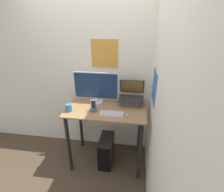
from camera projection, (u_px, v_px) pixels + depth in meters
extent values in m
plane|color=#473828|center=(103.00, 176.00, 2.48)|extent=(12.00, 12.00, 0.00)
cube|color=silver|center=(111.00, 73.00, 2.60)|extent=(6.00, 0.05, 2.60)
cube|color=gold|center=(105.00, 54.00, 2.47)|extent=(0.38, 0.01, 0.40)
cube|color=silver|center=(158.00, 96.00, 1.85)|extent=(0.05, 6.00, 2.60)
cube|color=#3359B2|center=(154.00, 87.00, 2.03)|extent=(0.01, 0.37, 0.38)
cube|color=#936D47|center=(106.00, 108.00, 2.39)|extent=(1.08, 0.66, 0.02)
cylinder|color=black|center=(69.00, 145.00, 2.40)|extent=(0.05, 0.05, 0.91)
cylinder|color=black|center=(140.00, 152.00, 2.28)|extent=(0.05, 0.05, 0.91)
cylinder|color=black|center=(81.00, 123.00, 2.89)|extent=(0.05, 0.05, 0.91)
cylinder|color=black|center=(140.00, 128.00, 2.77)|extent=(0.05, 0.05, 0.91)
cube|color=#4C4C51|center=(131.00, 102.00, 2.45)|extent=(0.24, 0.17, 0.08)
cube|color=#262628|center=(131.00, 99.00, 2.43)|extent=(0.34, 0.24, 0.02)
cube|color=#262628|center=(132.00, 87.00, 2.53)|extent=(0.34, 0.10, 0.22)
cube|color=olive|center=(132.00, 86.00, 2.52)|extent=(0.31, 0.09, 0.20)
cylinder|color=silver|center=(97.00, 102.00, 2.53)|extent=(0.19, 0.19, 0.02)
cylinder|color=silver|center=(96.00, 99.00, 2.52)|extent=(0.07, 0.07, 0.05)
cube|color=silver|center=(96.00, 86.00, 2.43)|extent=(0.63, 0.01, 0.39)
cube|color=navy|center=(96.00, 86.00, 2.43)|extent=(0.61, 0.01, 0.36)
cube|color=silver|center=(112.00, 114.00, 2.22)|extent=(0.30, 0.12, 0.01)
cube|color=#A8A8AD|center=(112.00, 113.00, 2.22)|extent=(0.27, 0.11, 0.00)
ellipsoid|color=#99999E|center=(128.00, 116.00, 2.17)|extent=(0.04, 0.06, 0.03)
cylinder|color=#4C4C51|center=(94.00, 110.00, 2.29)|extent=(0.09, 0.09, 0.03)
cube|color=silver|center=(94.00, 104.00, 2.27)|extent=(0.07, 0.04, 0.13)
cube|color=navy|center=(93.00, 104.00, 2.27)|extent=(0.06, 0.03, 0.12)
cube|color=black|center=(106.00, 150.00, 2.65)|extent=(0.19, 0.41, 0.44)
cube|color=black|center=(104.00, 160.00, 2.46)|extent=(0.18, 0.01, 0.42)
cylinder|color=#336699|center=(69.00, 108.00, 2.28)|extent=(0.08, 0.08, 0.10)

